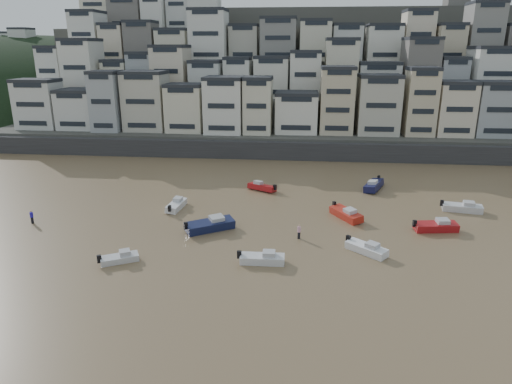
# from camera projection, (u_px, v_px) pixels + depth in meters

# --- Properties ---
(ground) EXTENTS (400.00, 400.00, 0.00)m
(ground) POSITION_uv_depth(u_px,v_px,m) (103.00, 380.00, 30.61)
(ground) COLOR olive
(ground) RESTS_ON ground
(harbor_wall) EXTENTS (140.00, 3.00, 3.50)m
(harbor_wall) POSITION_uv_depth(u_px,v_px,m) (288.00, 150.00, 90.71)
(harbor_wall) COLOR #38383A
(harbor_wall) RESTS_ON ground
(hillside) EXTENTS (141.04, 66.00, 50.00)m
(hillside) POSITION_uv_depth(u_px,v_px,m) (311.00, 79.00, 124.60)
(hillside) COLOR #4C4C47
(hillside) RESTS_ON ground
(headland) EXTENTS (216.00, 135.00, 53.33)m
(headland) POSITION_uv_depth(u_px,v_px,m) (9.00, 108.00, 167.81)
(headland) COLOR black
(headland) RESTS_ON ground
(boat_a) EXTENTS (5.07, 1.75, 1.37)m
(boat_a) POSITION_uv_depth(u_px,v_px,m) (262.00, 257.00, 46.95)
(boat_a) COLOR silver
(boat_a) RESTS_ON ground
(boat_b) EXTENTS (4.97, 4.64, 1.40)m
(boat_b) POSITION_uv_depth(u_px,v_px,m) (367.00, 247.00, 49.29)
(boat_b) COLOR white
(boat_b) RESTS_ON ground
(boat_c) EXTENTS (6.63, 5.33, 1.78)m
(boat_c) POSITION_uv_depth(u_px,v_px,m) (210.00, 224.00, 55.31)
(boat_c) COLOR #141B41
(boat_c) RESTS_ON ground
(boat_d) EXTENTS (5.88, 2.67, 1.55)m
(boat_d) POSITION_uv_depth(u_px,v_px,m) (436.00, 225.00, 55.22)
(boat_d) COLOR #A31418
(boat_d) RESTS_ON ground
(boat_e) EXTENTS (4.60, 5.99, 1.59)m
(boat_e) POSITION_uv_depth(u_px,v_px,m) (346.00, 212.00, 59.31)
(boat_e) COLOR #AF2215
(boat_e) RESTS_ON ground
(boat_f) EXTENTS (2.17, 5.36, 1.43)m
(boat_f) POSITION_uv_depth(u_px,v_px,m) (176.00, 204.00, 62.85)
(boat_f) COLOR white
(boat_f) RESTS_ON ground
(boat_g) EXTENTS (5.80, 2.74, 1.52)m
(boat_g) POSITION_uv_depth(u_px,v_px,m) (462.00, 206.00, 61.77)
(boat_g) COLOR silver
(boat_g) RESTS_ON ground
(boat_h) EXTENTS (5.19, 3.82, 1.37)m
(boat_h) POSITION_uv_depth(u_px,v_px,m) (262.00, 186.00, 70.96)
(boat_h) COLOR #A41417
(boat_h) RESTS_ON ground
(boat_i) EXTENTS (4.27, 6.57, 1.71)m
(boat_i) POSITION_uv_depth(u_px,v_px,m) (374.00, 184.00, 71.42)
(boat_i) COLOR #13153D
(boat_i) RESTS_ON ground
(boat_j) EXTENTS (4.34, 3.22, 1.14)m
(boat_j) POSITION_uv_depth(u_px,v_px,m) (119.00, 257.00, 47.17)
(boat_j) COLOR silver
(boat_j) RESTS_ON ground
(person_blue) EXTENTS (0.44, 0.44, 1.74)m
(person_blue) POSITION_uv_depth(u_px,v_px,m) (32.00, 217.00, 57.58)
(person_blue) COLOR #2519BB
(person_blue) RESTS_ON ground
(person_pink) EXTENTS (0.44, 0.44, 1.74)m
(person_pink) POSITION_uv_depth(u_px,v_px,m) (299.00, 232.00, 52.96)
(person_pink) COLOR #D596AD
(person_pink) RESTS_ON ground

